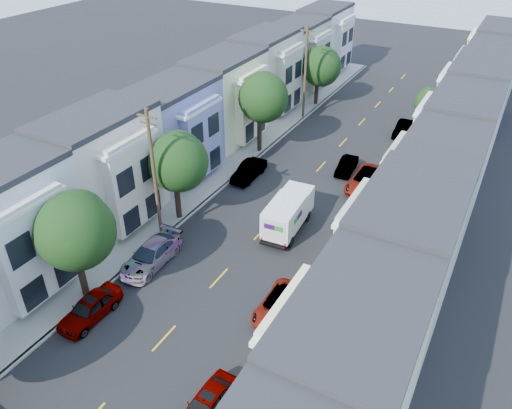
{
  "coord_description": "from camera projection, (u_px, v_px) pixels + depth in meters",
  "views": [
    {
      "loc": [
        14.35,
        -21.24,
        22.13
      ],
      "look_at": [
        -0.57,
        6.25,
        2.2
      ],
      "focal_mm": 35.0,
      "sensor_mm": 36.0,
      "label": 1
    }
  ],
  "objects": [
    {
      "name": "tree_d",
      "position": [
        262.0,
        98.0,
        46.31
      ],
      "size": [
        4.7,
        4.7,
        8.0
      ],
      "color": "black",
      "rests_on": "ground"
    },
    {
      "name": "road_slab",
      "position": [
        308.0,
        181.0,
        44.52
      ],
      "size": [
        12.0,
        70.0,
        0.02
      ],
      "primitive_type": "cube",
      "color": "black",
      "rests_on": "ground"
    },
    {
      "name": "parked_left_d",
      "position": [
        249.0,
        171.0,
        44.55
      ],
      "size": [
        1.56,
        4.33,
        1.44
      ],
      "primitive_type": "imported",
      "rotation": [
        0.0,
        0.0,
        0.01
      ],
      "color": "maroon",
      "rests_on": "ground"
    },
    {
      "name": "parked_right_d",
      "position": [
        404.0,
        129.0,
        52.34
      ],
      "size": [
        1.55,
        4.22,
        1.4
      ],
      "primitive_type": "imported",
      "rotation": [
        0.0,
        0.0,
        0.02
      ],
      "color": "black",
      "rests_on": "ground"
    },
    {
      "name": "parked_right_c",
      "position": [
        366.0,
        181.0,
        43.01
      ],
      "size": [
        2.66,
        5.54,
        1.52
      ],
      "primitive_type": "imported",
      "rotation": [
        0.0,
        0.0,
        -0.02
      ],
      "color": "black",
      "rests_on": "ground"
    },
    {
      "name": "fedex_truck",
      "position": [
        288.0,
        213.0,
        37.38
      ],
      "size": [
        2.2,
        5.72,
        2.75
      ],
      "rotation": [
        0.0,
        0.0,
        0.07
      ],
      "color": "silver",
      "rests_on": "ground"
    },
    {
      "name": "centerline",
      "position": [
        308.0,
        181.0,
        44.53
      ],
      "size": [
        0.12,
        70.0,
        0.01
      ],
      "primitive_type": "cube",
      "color": "gold",
      "rests_on": "ground"
    },
    {
      "name": "parked_left_b",
      "position": [
        90.0,
        308.0,
        29.99
      ],
      "size": [
        1.77,
        4.58,
        1.48
      ],
      "primitive_type": "imported",
      "rotation": [
        0.0,
        0.0,
        -0.0
      ],
      "color": "black",
      "rests_on": "ground"
    },
    {
      "name": "ground",
      "position": [
        219.0,
        278.0,
        33.41
      ],
      "size": [
        160.0,
        160.0,
        0.0
      ],
      "primitive_type": "plane",
      "color": "black",
      "rests_on": "ground"
    },
    {
      "name": "utility_pole_near",
      "position": [
        154.0,
        176.0,
        34.66
      ],
      "size": [
        1.6,
        0.26,
        10.0
      ],
      "color": "#42301E",
      "rests_on": "ground"
    },
    {
      "name": "curb_left",
      "position": [
        249.0,
        165.0,
        46.92
      ],
      "size": [
        0.3,
        70.0,
        0.15
      ],
      "primitive_type": "cube",
      "color": "gray",
      "rests_on": "ground"
    },
    {
      "name": "tree_far_r",
      "position": [
        429.0,
        104.0,
        50.05
      ],
      "size": [
        3.1,
        3.1,
        5.34
      ],
      "color": "black",
      "rests_on": "ground"
    },
    {
      "name": "curb_right",
      "position": [
        374.0,
        197.0,
        42.05
      ],
      "size": [
        0.3,
        70.0,
        0.15
      ],
      "primitive_type": "cube",
      "color": "gray",
      "rests_on": "ground"
    },
    {
      "name": "tree_e",
      "position": [
        321.0,
        67.0,
        57.49
      ],
      "size": [
        4.56,
        4.56,
        6.96
      ],
      "color": "black",
      "rests_on": "ground"
    },
    {
      "name": "sidewalk_left",
      "position": [
        237.0,
        162.0,
        47.44
      ],
      "size": [
        2.6,
        70.0,
        0.15
      ],
      "primitive_type": "cube",
      "color": "gray",
      "rests_on": "ground"
    },
    {
      "name": "lead_sedan",
      "position": [
        347.0,
        166.0,
        45.55
      ],
      "size": [
        1.56,
        3.8,
        1.24
      ],
      "primitive_type": "imported",
      "rotation": [
        0.0,
        0.0,
        0.07
      ],
      "color": "black",
      "rests_on": "ground"
    },
    {
      "name": "townhouse_row_right",
      "position": [
        436.0,
        214.0,
        40.04
      ],
      "size": [
        5.0,
        70.0,
        8.5
      ],
      "primitive_type": "cube",
      "color": "#AEB99C",
      "rests_on": "ground"
    },
    {
      "name": "utility_pole_far",
      "position": [
        305.0,
        73.0,
        53.93
      ],
      "size": [
        1.6,
        0.26,
        10.0
      ],
      "color": "#42301E",
      "rests_on": "ground"
    },
    {
      "name": "townhouse_row_left",
      "position": [
        204.0,
        154.0,
        49.01
      ],
      "size": [
        5.0,
        70.0,
        8.5
      ],
      "primitive_type": "cube",
      "color": "#AEB99C",
      "rests_on": "ground"
    },
    {
      "name": "parked_right_b",
      "position": [
        278.0,
        305.0,
        30.4
      ],
      "size": [
        2.11,
        4.48,
        1.24
      ],
      "primitive_type": "imported",
      "rotation": [
        0.0,
        0.0,
        0.01
      ],
      "color": "silver",
      "rests_on": "ground"
    },
    {
      "name": "sidewalk_right",
      "position": [
        389.0,
        201.0,
        41.53
      ],
      "size": [
        2.6,
        70.0,
        0.15
      ],
      "primitive_type": "cube",
      "color": "gray",
      "rests_on": "ground"
    },
    {
      "name": "parked_right_a",
      "position": [
        207.0,
        405.0,
        24.46
      ],
      "size": [
        1.77,
        4.28,
        1.37
      ],
      "primitive_type": "imported",
      "rotation": [
        0.0,
        0.0,
        -0.03
      ],
      "color": "#2C3034",
      "rests_on": "ground"
    },
    {
      "name": "tree_b",
      "position": [
        75.0,
        231.0,
        29.14
      ],
      "size": [
        4.7,
        4.7,
        7.51
      ],
      "color": "black",
      "rests_on": "ground"
    },
    {
      "name": "tree_c",
      "position": [
        177.0,
        162.0,
        36.66
      ],
      "size": [
        4.49,
        4.49,
        7.34
      ],
      "color": "black",
      "rests_on": "ground"
    },
    {
      "name": "parked_left_c",
      "position": [
        151.0,
        255.0,
        34.3
      ],
      "size": [
        2.32,
        5.2,
        1.54
      ],
      "primitive_type": "imported",
      "rotation": [
        0.0,
        0.0,
        0.03
      ],
      "color": "gray",
      "rests_on": "ground"
    }
  ]
}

